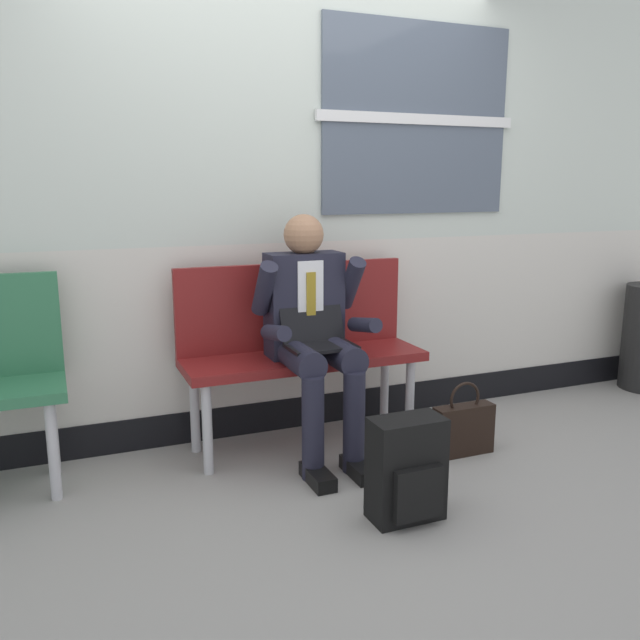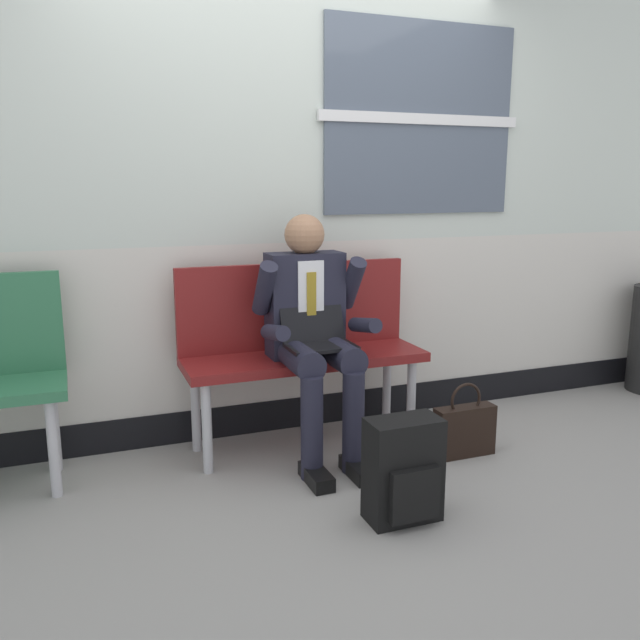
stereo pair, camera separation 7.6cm
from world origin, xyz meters
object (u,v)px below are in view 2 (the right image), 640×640
(handbag, at_px, (464,429))
(backpack, at_px, (404,471))
(bench_with_person, at_px, (300,339))
(person_seated, at_px, (313,329))

(handbag, bearing_deg, backpack, -142.02)
(handbag, bearing_deg, bench_with_person, 145.66)
(bench_with_person, xyz_separation_m, handbag, (0.74, -0.51, -0.44))
(backpack, bearing_deg, handbag, 37.98)
(person_seated, xyz_separation_m, backpack, (0.12, -0.79, -0.46))
(bench_with_person, height_order, handbag, bench_with_person)
(person_seated, relative_size, backpack, 2.80)
(backpack, height_order, handbag, backpack)
(backpack, bearing_deg, person_seated, 98.43)
(backpack, relative_size, handbag, 1.13)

